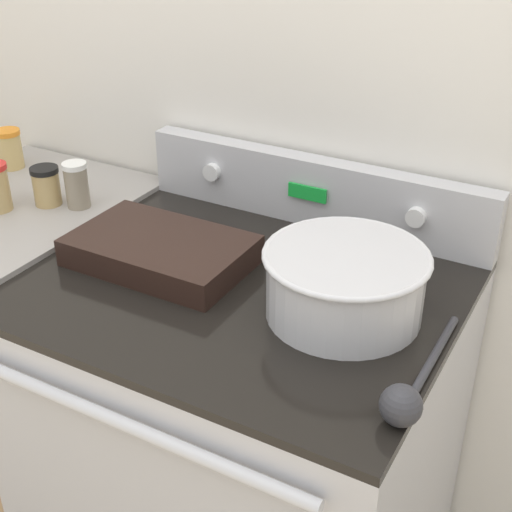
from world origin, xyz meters
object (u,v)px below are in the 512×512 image
object	(u,v)px
spice_jar_orange_cap	(9,149)
spice_jar_white_cap	(77,185)
ladle	(407,397)
spice_jar_black_cap	(46,186)
mixing_bowl	(345,280)
casserole_dish	(161,249)

from	to	relation	value
spice_jar_orange_cap	spice_jar_white_cap	bearing A→B (deg)	-17.42
ladle	spice_jar_black_cap	world-z (taller)	spice_jar_black_cap
ladle	spice_jar_black_cap	size ratio (longest dim) A/B	3.56
mixing_bowl	spice_jar_black_cap	size ratio (longest dim) A/B	3.24
spice_jar_white_cap	spice_jar_black_cap	size ratio (longest dim) A/B	1.18
spice_jar_white_cap	spice_jar_orange_cap	size ratio (longest dim) A/B	1.06
ladle	spice_jar_white_cap	distance (m)	0.94
mixing_bowl	ladle	size ratio (longest dim) A/B	0.91
mixing_bowl	spice_jar_orange_cap	xyz separation A→B (m)	(-1.02, 0.20, -0.01)
mixing_bowl	ladle	world-z (taller)	mixing_bowl
mixing_bowl	ladle	distance (m)	0.27
ladle	spice_jar_white_cap	bearing A→B (deg)	161.65
spice_jar_white_cap	ladle	bearing A→B (deg)	-18.35
ladle	spice_jar_white_cap	size ratio (longest dim) A/B	3.01
ladle	spice_jar_orange_cap	size ratio (longest dim) A/B	3.19
spice_jar_white_cap	spice_jar_orange_cap	bearing A→B (deg)	162.58
mixing_bowl	spice_jar_black_cap	distance (m)	0.78
casserole_dish	ladle	xyz separation A→B (m)	(0.58, -0.19, -0.00)
casserole_dish	mixing_bowl	bearing A→B (deg)	0.97
casserole_dish	spice_jar_white_cap	size ratio (longest dim) A/B	3.30
spice_jar_white_cap	spice_jar_black_cap	world-z (taller)	spice_jar_white_cap
spice_jar_white_cap	mixing_bowl	bearing A→B (deg)	-8.04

